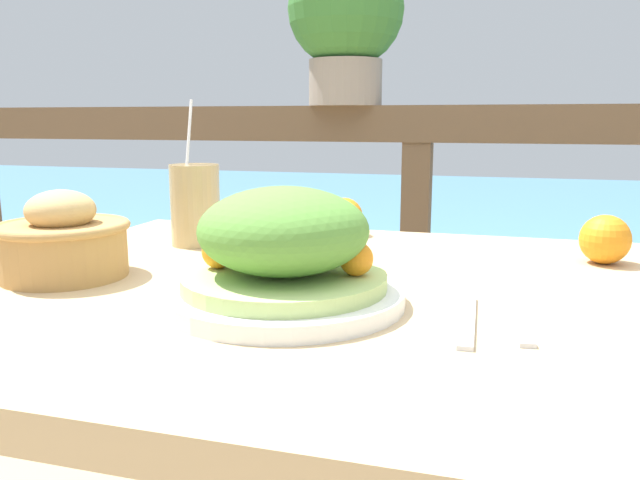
{
  "coord_description": "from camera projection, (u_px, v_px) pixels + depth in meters",
  "views": [
    {
      "loc": [
        0.2,
        -0.78,
        0.96
      ],
      "look_at": [
        -0.02,
        -0.0,
        0.8
      ],
      "focal_mm": 35.0,
      "sensor_mm": 36.0,
      "label": 1
    }
  ],
  "objects": [
    {
      "name": "drink_glass",
      "position": [
        195.0,
        205.0,
        1.08
      ],
      "size": [
        0.09,
        0.09,
        0.25
      ],
      "color": "tan",
      "rests_on": "patio_table"
    },
    {
      "name": "salad_plate",
      "position": [
        284.0,
        254.0,
        0.73
      ],
      "size": [
        0.29,
        0.29,
        0.14
      ],
      "color": "white",
      "rests_on": "patio_table"
    },
    {
      "name": "orange_near_glass",
      "position": [
        605.0,
        239.0,
        0.94
      ],
      "size": [
        0.07,
        0.07,
        0.07
      ],
      "color": "orange",
      "rests_on": "patio_table"
    },
    {
      "name": "knife",
      "position": [
        514.0,
        317.0,
        0.68
      ],
      "size": [
        0.04,
        0.18,
        0.0
      ],
      "color": "silver",
      "rests_on": "patio_table"
    },
    {
      "name": "orange_near_basket",
      "position": [
        344.0,
        216.0,
        1.18
      ],
      "size": [
        0.07,
        0.07,
        0.07
      ],
      "color": "orange",
      "rests_on": "patio_table"
    },
    {
      "name": "patio_table",
      "position": [
        337.0,
        358.0,
        0.85
      ],
      "size": [
        1.03,
        0.84,
        0.74
      ],
      "color": "tan",
      "rests_on": "ground_plane"
    },
    {
      "name": "sea_backdrop",
      "position": [
        464.0,
        236.0,
        4.05
      ],
      "size": [
        12.0,
        4.0,
        0.43
      ],
      "color": "teal",
      "rests_on": "ground_plane"
    },
    {
      "name": "bread_basket",
      "position": [
        63.0,
        241.0,
        0.86
      ],
      "size": [
        0.18,
        0.18,
        0.12
      ],
      "color": "#AD7F47",
      "rests_on": "patio_table"
    },
    {
      "name": "fork",
      "position": [
        468.0,
        320.0,
        0.68
      ],
      "size": [
        0.02,
        0.18,
        0.0
      ],
      "color": "silver",
      "rests_on": "patio_table"
    },
    {
      "name": "potted_plant",
      "position": [
        346.0,
        19.0,
        1.55
      ],
      "size": [
        0.29,
        0.29,
        0.38
      ],
      "color": "gray",
      "rests_on": "railing_fence"
    },
    {
      "name": "railing_fence",
      "position": [
        416.0,
        202.0,
        1.59
      ],
      "size": [
        2.8,
        0.08,
        0.99
      ],
      "color": "brown",
      "rests_on": "ground_plane"
    }
  ]
}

